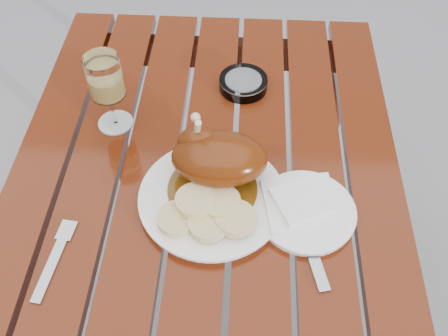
{
  "coord_description": "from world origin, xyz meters",
  "views": [
    {
      "loc": [
        0.07,
        -0.58,
        1.55
      ],
      "look_at": [
        0.04,
        0.05,
        0.78
      ],
      "focal_mm": 40.0,
      "sensor_mm": 36.0,
      "label": 1
    }
  ],
  "objects_px": {
    "side_plate": "(306,212)",
    "wine_glass": "(109,93)",
    "dinner_plate": "(212,198)",
    "ashtray": "(243,83)",
    "table": "(207,281)"
  },
  "relations": [
    {
      "from": "table",
      "to": "dinner_plate",
      "type": "xyz_separation_m",
      "value": [
        0.02,
        -0.01,
        0.38
      ]
    },
    {
      "from": "table",
      "to": "ashtray",
      "type": "bearing_deg",
      "value": 77.6
    },
    {
      "from": "wine_glass",
      "to": "ashtray",
      "type": "bearing_deg",
      "value": 25.46
    },
    {
      "from": "dinner_plate",
      "to": "side_plate",
      "type": "bearing_deg",
      "value": -6.65
    },
    {
      "from": "table",
      "to": "wine_glass",
      "type": "bearing_deg",
      "value": 138.41
    },
    {
      "from": "dinner_plate",
      "to": "ashtray",
      "type": "bearing_deg",
      "value": 81.38
    },
    {
      "from": "dinner_plate",
      "to": "wine_glass",
      "type": "height_order",
      "value": "wine_glass"
    },
    {
      "from": "dinner_plate",
      "to": "side_plate",
      "type": "height_order",
      "value": "dinner_plate"
    },
    {
      "from": "side_plate",
      "to": "ashtray",
      "type": "relative_size",
      "value": 1.69
    },
    {
      "from": "side_plate",
      "to": "wine_glass",
      "type": "bearing_deg",
      "value": 151.77
    },
    {
      "from": "table",
      "to": "dinner_plate",
      "type": "bearing_deg",
      "value": -33.66
    },
    {
      "from": "dinner_plate",
      "to": "wine_glass",
      "type": "relative_size",
      "value": 1.58
    },
    {
      "from": "dinner_plate",
      "to": "ashtray",
      "type": "height_order",
      "value": "ashtray"
    },
    {
      "from": "wine_glass",
      "to": "dinner_plate",
      "type": "bearing_deg",
      "value": -40.97
    },
    {
      "from": "wine_glass",
      "to": "side_plate",
      "type": "distance_m",
      "value": 0.47
    }
  ]
}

